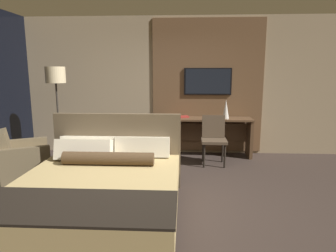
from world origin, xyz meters
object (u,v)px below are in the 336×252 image
(desk, at_px, (207,130))
(book, at_px, (183,117))
(desk_chair, at_px, (214,135))
(armchair_by_window, at_px, (24,161))
(vase_tall, at_px, (226,109))
(tv, at_px, (208,81))
(bed, at_px, (100,193))
(floor_lamp, at_px, (56,83))

(desk, bearing_deg, book, 178.04)
(desk_chair, relative_size, armchair_by_window, 0.90)
(vase_tall, bearing_deg, tv, 143.03)
(desk, bearing_deg, desk_chair, -81.69)
(desk_chair, distance_m, vase_tall, 0.68)
(bed, xyz_separation_m, desk, (1.46, 2.73, 0.21))
(tv, bearing_deg, vase_tall, -36.97)
(desk, distance_m, floor_lamp, 3.00)
(bed, distance_m, book, 2.95)
(bed, distance_m, floor_lamp, 2.57)
(bed, height_order, vase_tall, vase_tall)
(desk_chair, bearing_deg, armchair_by_window, -162.88)
(bed, bearing_deg, book, 70.75)
(bed, distance_m, desk_chair, 2.69)
(vase_tall, xyz_separation_m, book, (-0.84, 0.09, -0.17))
(floor_lamp, xyz_separation_m, vase_tall, (3.06, 0.75, -0.53))
(book, bearing_deg, vase_tall, -5.99)
(desk, height_order, armchair_by_window, armchair_by_window)
(desk, xyz_separation_m, armchair_by_window, (-3.06, -1.46, -0.25))
(bed, bearing_deg, desk_chair, 55.17)
(vase_tall, bearing_deg, book, 174.01)
(desk, xyz_separation_m, desk_chair, (0.08, -0.53, 0.01))
(vase_tall, distance_m, book, 0.87)
(armchair_by_window, relative_size, book, 3.88)
(bed, bearing_deg, tv, 63.49)
(floor_lamp, height_order, vase_tall, floor_lamp)
(desk, height_order, book, book)
(bed, xyz_separation_m, floor_lamp, (-1.26, 1.90, 1.19))
(desk_chair, bearing_deg, vase_tall, 59.66)
(desk_chair, relative_size, vase_tall, 2.41)
(desk, bearing_deg, floor_lamp, -163.08)
(armchair_by_window, relative_size, floor_lamp, 0.56)
(armchair_by_window, bearing_deg, floor_lamp, -56.84)
(armchair_by_window, height_order, vase_tall, vase_tall)
(desk_chair, relative_size, floor_lamp, 0.50)
(tv, xyz_separation_m, armchair_by_window, (-3.06, -1.65, -1.23))
(floor_lamp, xyz_separation_m, book, (2.22, 0.84, -0.70))
(armchair_by_window, bearing_deg, book, -88.52)
(tv, bearing_deg, floor_lamp, -159.48)
(bed, height_order, desk, bed)
(tv, distance_m, armchair_by_window, 3.69)
(floor_lamp, distance_m, book, 2.47)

